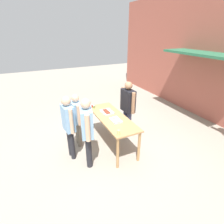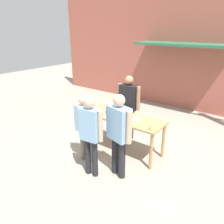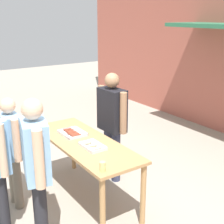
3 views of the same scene
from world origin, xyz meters
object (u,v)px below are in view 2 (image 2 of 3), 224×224
object	(u,v)px
condiment_jar_mustard	(89,110)
person_customer_with_cup	(119,130)
food_tray_sausages	(112,113)
person_customer_holding_hotdog	(85,124)
food_tray_buns	(132,119)
person_server_behind_table	(129,102)
condiment_jar_ketchup	(92,111)
person_customer_waiting_in_line	(90,130)
beer_cup	(151,128)

from	to	relation	value
condiment_jar_mustard	person_customer_with_cup	distance (m)	1.52
food_tray_sausages	person_customer_holding_hotdog	distance (m)	0.88
condiment_jar_mustard	food_tray_buns	bearing A→B (deg)	12.19
person_server_behind_table	person_customer_with_cup	bearing A→B (deg)	-65.20
food_tray_sausages	condiment_jar_ketchup	bearing A→B (deg)	-153.22
condiment_jar_ketchup	person_customer_with_cup	xyz separation A→B (m)	(1.29, -0.64, 0.10)
food_tray_sausages	condiment_jar_ketchup	xyz separation A→B (m)	(-0.46, -0.23, 0.03)
person_customer_with_cup	person_customer_waiting_in_line	distance (m)	0.56
condiment_jar_ketchup	person_customer_holding_hotdog	xyz separation A→B (m)	(0.37, -0.64, -0.02)
food_tray_buns	person_customer_with_cup	distance (m)	0.91
person_customer_holding_hotdog	person_customer_waiting_in_line	size ratio (longest dim) A/B	0.91
food_tray_buns	beer_cup	bearing A→B (deg)	-21.13
food_tray_sausages	condiment_jar_mustard	world-z (taller)	condiment_jar_mustard
person_customer_waiting_in_line	condiment_jar_ketchup	bearing A→B (deg)	-56.00
beer_cup	person_customer_waiting_in_line	xyz separation A→B (m)	(-0.83, -0.96, 0.07)
food_tray_sausages	person_customer_waiting_in_line	bearing A→B (deg)	-72.67
person_server_behind_table	person_customer_waiting_in_line	world-z (taller)	person_server_behind_table
beer_cup	food_tray_sausages	bearing A→B (deg)	168.77
food_tray_sausages	person_customer_with_cup	xyz separation A→B (m)	(0.83, -0.87, 0.12)
beer_cup	person_customer_holding_hotdog	bearing A→B (deg)	-153.84
person_customer_with_cup	person_customer_waiting_in_line	world-z (taller)	person_customer_with_cup
person_customer_waiting_in_line	person_customer_holding_hotdog	bearing A→B (deg)	-41.71
person_customer_with_cup	condiment_jar_ketchup	bearing A→B (deg)	-12.23
person_server_behind_table	person_customer_with_cup	size ratio (longest dim) A/B	1.00
person_server_behind_table	person_customer_holding_hotdog	xyz separation A→B (m)	(-0.13, -1.56, -0.11)
food_tray_sausages	person_customer_holding_hotdog	size ratio (longest dim) A/B	0.25
condiment_jar_ketchup	food_tray_buns	bearing A→B (deg)	12.70
condiment_jar_mustard	condiment_jar_ketchup	size ratio (longest dim) A/B	1.00
condiment_jar_ketchup	food_tray_sausages	bearing A→B (deg)	26.78
person_customer_waiting_in_line	condiment_jar_mustard	bearing A→B (deg)	-52.74
condiment_jar_mustard	beer_cup	world-z (taller)	beer_cup
condiment_jar_mustard	person_customer_holding_hotdog	bearing A→B (deg)	-53.73
condiment_jar_mustard	condiment_jar_ketchup	distance (m)	0.09
food_tray_sausages	person_server_behind_table	world-z (taller)	person_server_behind_table
food_tray_buns	condiment_jar_ketchup	size ratio (longest dim) A/B	4.69
condiment_jar_mustard	condiment_jar_ketchup	xyz separation A→B (m)	(0.09, 0.01, 0.00)
food_tray_sausages	person_server_behind_table	xyz separation A→B (m)	(0.04, 0.68, 0.12)
food_tray_buns	person_customer_holding_hotdog	size ratio (longest dim) A/B	0.24
person_server_behind_table	person_customer_holding_hotdog	size ratio (longest dim) A/B	1.12
beer_cup	person_server_behind_table	distance (m)	1.48
person_server_behind_table	person_customer_holding_hotdog	world-z (taller)	person_server_behind_table
person_server_behind_table	person_customer_waiting_in_line	xyz separation A→B (m)	(0.33, -1.88, -0.01)
food_tray_sausages	condiment_jar_mustard	distance (m)	0.61
food_tray_sausages	food_tray_buns	world-z (taller)	food_tray_buns
food_tray_buns	person_customer_waiting_in_line	bearing A→B (deg)	-99.82
beer_cup	person_customer_with_cup	size ratio (longest dim) A/B	0.06
condiment_jar_ketchup	person_customer_with_cup	distance (m)	1.44
food_tray_sausages	condiment_jar_ketchup	distance (m)	0.52
condiment_jar_mustard	person_customer_waiting_in_line	bearing A→B (deg)	-45.82
condiment_jar_mustard	person_server_behind_table	size ratio (longest dim) A/B	0.05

